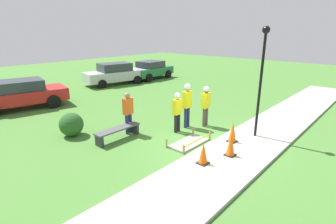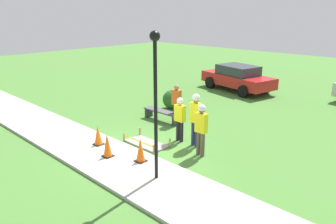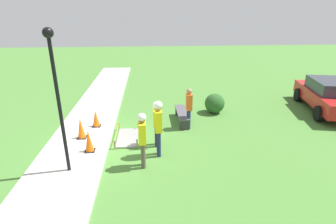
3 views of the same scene
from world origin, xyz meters
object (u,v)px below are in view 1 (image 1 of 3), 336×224
at_px(park_bench, 118,131).
at_px(worker_trainee, 206,102).
at_px(worker_assistant, 187,101).
at_px(bystander_in_orange_shirt, 128,111).
at_px(parked_car_silver, 115,74).
at_px(traffic_cone_far_patch, 231,144).
at_px(parked_car_green, 151,70).
at_px(traffic_cone_near_patch, 203,153).
at_px(parked_car_red, 20,94).
at_px(lamppost_near, 262,67).
at_px(worker_supervisor, 177,109).
at_px(traffic_cone_sidewalk_edge, 233,132).

bearing_deg(park_bench, worker_trainee, -25.46).
height_order(worker_assistant, bystander_in_orange_shirt, worker_assistant).
distance_m(worker_trainee, parked_car_silver, 11.18).
height_order(traffic_cone_far_patch, parked_car_green, parked_car_green).
xyz_separation_m(worker_trainee, parked_car_silver, (3.28, 10.68, -0.25)).
height_order(traffic_cone_near_patch, parked_car_red, parked_car_red).
height_order(traffic_cone_far_patch, park_bench, traffic_cone_far_patch).
xyz_separation_m(worker_trainee, lamppost_near, (0.18, -2.25, 1.71)).
bearing_deg(bystander_in_orange_shirt, lamppost_near, -53.97).
height_order(park_bench, worker_assistant, worker_assistant).
distance_m(worker_supervisor, worker_trainee, 1.46).
bearing_deg(parked_car_green, worker_assistant, -129.72).
bearing_deg(traffic_cone_sidewalk_edge, worker_assistant, 82.95).
distance_m(worker_supervisor, bystander_in_orange_shirt, 2.01).
bearing_deg(parked_car_green, park_bench, -142.47).
bearing_deg(traffic_cone_near_patch, worker_assistant, 46.04).
xyz_separation_m(lamppost_near, parked_car_red, (-4.49, 11.29, -1.98)).
height_order(traffic_cone_far_patch, parked_car_red, parked_car_red).
distance_m(traffic_cone_sidewalk_edge, bystander_in_orange_shirt, 4.19).
xyz_separation_m(worker_supervisor, worker_trainee, (1.38, -0.48, 0.09)).
bearing_deg(parked_car_silver, parked_car_red, -155.48).
distance_m(worker_supervisor, parked_car_red, 9.05).
bearing_deg(worker_supervisor, bystander_in_orange_shirt, 136.11).
height_order(traffic_cone_far_patch, worker_trainee, worker_trainee).
height_order(parked_car_green, parked_car_silver, parked_car_silver).
bearing_deg(traffic_cone_sidewalk_edge, parked_car_red, 107.13).
xyz_separation_m(traffic_cone_near_patch, worker_assistant, (2.42, 2.51, 0.74)).
relative_size(traffic_cone_sidewalk_edge, parked_car_red, 0.16).
relative_size(traffic_cone_near_patch, lamppost_near, 0.17).
xyz_separation_m(lamppost_near, parked_car_silver, (3.11, 12.94, -1.96)).
bearing_deg(traffic_cone_far_patch, parked_car_red, 101.37).
distance_m(traffic_cone_sidewalk_edge, worker_trainee, 2.18).
relative_size(lamppost_near, parked_car_silver, 0.83).
bearing_deg(lamppost_near, worker_assistant, 106.89).
relative_size(park_bench, worker_trainee, 1.06).
bearing_deg(bystander_in_orange_shirt, parked_car_green, 41.10).
bearing_deg(lamppost_near, parked_car_silver, 76.49).
height_order(worker_trainee, bystander_in_orange_shirt, worker_trainee).
bearing_deg(parked_car_silver, lamppost_near, -91.21).
distance_m(worker_assistant, parked_car_silver, 10.91).
bearing_deg(traffic_cone_far_patch, worker_assistant, 64.74).
relative_size(bystander_in_orange_shirt, parked_car_red, 0.35).
height_order(park_bench, worker_supervisor, worker_supervisor).
bearing_deg(parked_car_red, bystander_in_orange_shirt, -65.93).
bearing_deg(parked_car_green, lamppost_near, -120.19).
relative_size(traffic_cone_near_patch, parked_car_green, 0.17).
bearing_deg(bystander_in_orange_shirt, worker_assistant, -32.06).
relative_size(worker_supervisor, worker_assistant, 0.87).
distance_m(traffic_cone_near_patch, parked_car_silver, 14.20).
bearing_deg(worker_assistant, parked_car_red, 113.20).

